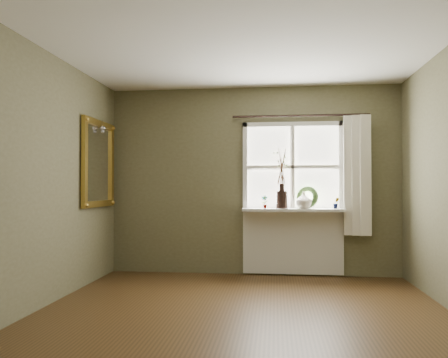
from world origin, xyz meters
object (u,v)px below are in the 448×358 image
dark_jug (282,200)px  gilt_mirror (99,163)px  cream_vase (304,200)px  wreath (307,200)px

dark_jug → gilt_mirror: 2.47m
cream_vase → wreath: (0.05, 0.04, 0.00)m
gilt_mirror → dark_jug: bearing=12.2°
dark_jug → wreath: (0.34, 0.04, -0.00)m
cream_vase → wreath: bearing=40.1°
dark_jug → gilt_mirror: size_ratio=0.21×
dark_jug → wreath: bearing=6.7°
gilt_mirror → wreath: bearing=11.5°
dark_jug → wreath: size_ratio=0.76×
wreath → cream_vase: bearing=-115.4°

